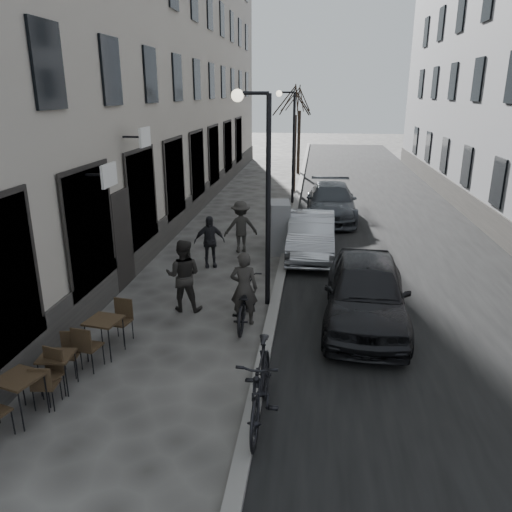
% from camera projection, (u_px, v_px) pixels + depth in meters
% --- Properties ---
extents(ground, '(120.00, 120.00, 0.00)m').
position_uv_depth(ground, '(224.00, 480.00, 6.79)').
color(ground, '#393734').
rests_on(ground, ground).
extents(road, '(7.30, 60.00, 0.00)m').
position_uv_depth(road, '(379.00, 215.00, 21.44)').
color(road, black).
rests_on(road, ground).
extents(kerb, '(0.25, 60.00, 0.12)m').
position_uv_depth(kerb, '(294.00, 211.00, 21.83)').
color(kerb, slate).
rests_on(kerb, ground).
extents(building_left, '(4.00, 35.00, 16.00)m').
position_uv_depth(building_left, '(149.00, 16.00, 20.52)').
color(building_left, '#A19687').
rests_on(building_left, ground).
extents(streetlamp_near, '(0.90, 0.28, 5.09)m').
position_uv_depth(streetlamp_near, '(261.00, 177.00, 11.48)').
color(streetlamp_near, black).
rests_on(streetlamp_near, ground).
extents(streetlamp_far, '(0.90, 0.28, 5.09)m').
position_uv_depth(streetlamp_far, '(290.00, 135.00, 22.79)').
color(streetlamp_far, black).
rests_on(streetlamp_far, ground).
extents(tree_near, '(2.40, 2.40, 5.70)m').
position_uv_depth(tree_near, '(295.00, 99.00, 25.14)').
color(tree_near, black).
rests_on(tree_near, ground).
extents(tree_far, '(2.40, 2.40, 5.70)m').
position_uv_depth(tree_far, '(300.00, 98.00, 30.79)').
color(tree_far, black).
rests_on(tree_far, ground).
extents(bistro_set_a, '(0.81, 1.57, 0.90)m').
position_uv_depth(bistro_set_a, '(21.00, 393.00, 7.94)').
color(bistro_set_a, '#2E2114').
rests_on(bistro_set_a, ground).
extents(bistro_set_b, '(0.60, 1.38, 0.80)m').
position_uv_depth(bistro_set_b, '(58.00, 369.00, 8.74)').
color(bistro_set_b, '#2E2114').
rests_on(bistro_set_b, ground).
extents(bistro_set_c, '(0.72, 1.58, 0.90)m').
position_uv_depth(bistro_set_c, '(105.00, 333.00, 9.91)').
color(bistro_set_c, '#2E2114').
rests_on(bistro_set_c, ground).
extents(utility_cabinet, '(0.74, 1.18, 1.66)m').
position_uv_depth(utility_cabinet, '(280.00, 227.00, 16.24)').
color(utility_cabinet, slate).
rests_on(utility_cabinet, ground).
extents(bicycle, '(0.71, 1.98, 1.04)m').
position_uv_depth(bicycle, '(244.00, 302.00, 11.25)').
color(bicycle, black).
rests_on(bicycle, ground).
extents(cyclist_rider, '(0.62, 0.41, 1.70)m').
position_uv_depth(cyclist_rider, '(244.00, 288.00, 11.15)').
color(cyclist_rider, '#2A2724').
rests_on(cyclist_rider, ground).
extents(pedestrian_near, '(0.87, 0.69, 1.76)m').
position_uv_depth(pedestrian_near, '(183.00, 275.00, 11.84)').
color(pedestrian_near, black).
rests_on(pedestrian_near, ground).
extents(pedestrian_mid, '(1.24, 0.94, 1.70)m').
position_uv_depth(pedestrian_mid, '(241.00, 227.00, 16.22)').
color(pedestrian_mid, '#2A2824').
rests_on(pedestrian_mid, ground).
extents(pedestrian_far, '(0.99, 0.66, 1.57)m').
position_uv_depth(pedestrian_far, '(209.00, 241.00, 14.86)').
color(pedestrian_far, black).
rests_on(pedestrian_far, ground).
extents(car_near, '(2.10, 4.62, 1.54)m').
position_uv_depth(car_near, '(366.00, 291.00, 11.20)').
color(car_near, black).
rests_on(car_near, ground).
extents(car_mid, '(1.45, 4.11, 1.35)m').
position_uv_depth(car_mid, '(311.00, 235.00, 15.91)').
color(car_mid, '#9FA2A7').
rests_on(car_mid, ground).
extents(car_far, '(2.01, 4.91, 1.42)m').
position_uv_depth(car_far, '(331.00, 202.00, 20.53)').
color(car_far, '#34383E').
rests_on(car_far, ground).
extents(moped, '(0.65, 2.20, 1.31)m').
position_uv_depth(moped, '(261.00, 385.00, 7.83)').
color(moped, black).
rests_on(moped, ground).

